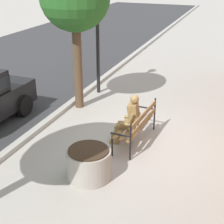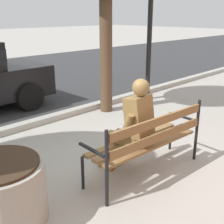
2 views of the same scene
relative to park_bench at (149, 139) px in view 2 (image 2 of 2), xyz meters
The scene contains 5 objects.
ground_plane 0.56m from the park_bench, 56.13° to the right, with size 80.00×80.00×0.00m, color #ADA8A0.
curb_stone 2.83m from the park_bench, 88.48° to the left, with size 60.00×0.20×0.12m, color #B2AFA8.
park_bench is the anchor object (origin of this frame).
bronze_statue_seated 0.28m from the park_bench, 122.62° to the left, with size 0.61×0.80×1.37m.
concrete_planter 1.94m from the park_bench, 164.49° to the left, with size 0.98×0.98×0.69m.
Camera 2 is at (-2.99, -2.10, 2.13)m, focal length 47.36 mm.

